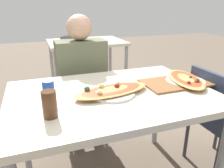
% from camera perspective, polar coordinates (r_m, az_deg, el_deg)
% --- Properties ---
extents(dining_table, '(1.27, 0.88, 0.76)m').
position_cam_1_polar(dining_table, '(1.40, 0.08, -5.01)').
color(dining_table, beige).
rests_on(dining_table, ground_plane).
extents(chair_far_seated, '(0.40, 0.40, 0.84)m').
position_cam_1_polar(chair_far_seated, '(2.14, -8.23, -1.83)').
color(chair_far_seated, '#2D3851').
rests_on(chair_far_seated, ground_plane).
extents(chair_side_right, '(0.40, 0.40, 0.84)m').
position_cam_1_polar(chair_side_right, '(1.87, 25.66, -7.23)').
color(chair_side_right, '#2D3851').
rests_on(chair_side_right, ground_plane).
extents(person_seated, '(0.43, 0.26, 1.20)m').
position_cam_1_polar(person_seated, '(1.97, -7.89, 3.20)').
color(person_seated, '#2D2D38').
rests_on(person_seated, ground_plane).
extents(pizza_main, '(0.52, 0.28, 0.06)m').
position_cam_1_polar(pizza_main, '(1.34, -0.08, -1.78)').
color(pizza_main, white).
rests_on(pizza_main, dining_table).
extents(soda_can, '(0.07, 0.07, 0.12)m').
position_cam_1_polar(soda_can, '(1.28, -16.20, -1.79)').
color(soda_can, '#1E47B2').
rests_on(soda_can, dining_table).
extents(drink_glass, '(0.07, 0.07, 0.14)m').
position_cam_1_polar(drink_glass, '(1.10, -16.01, -5.13)').
color(drink_glass, '#4C2D19').
rests_on(drink_glass, dining_table).
extents(serving_tray, '(0.46, 0.28, 0.01)m').
position_cam_1_polar(serving_tray, '(1.59, 16.28, 0.36)').
color(serving_tray, brown).
rests_on(serving_tray, dining_table).
extents(pizza_second, '(0.31, 0.48, 0.05)m').
position_cam_1_polar(pizza_second, '(1.63, 18.64, 1.12)').
color(pizza_second, white).
rests_on(pizza_second, dining_table).
extents(background_table, '(1.10, 0.80, 0.88)m').
position_cam_1_polar(background_table, '(3.32, -7.36, 10.06)').
color(background_table, beige).
rests_on(background_table, ground_plane).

